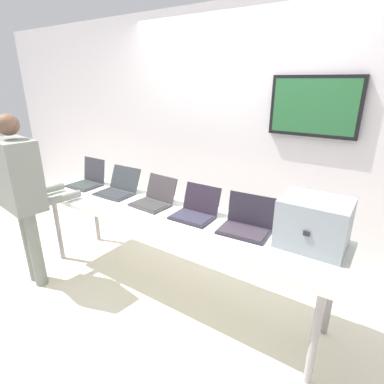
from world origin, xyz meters
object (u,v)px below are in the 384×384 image
at_px(laptop_station_1, 118,188).
at_px(laptop_station_3, 196,210).
at_px(laptop_station_2, 154,198).
at_px(workbench, 169,219).
at_px(laptop_station_0, 88,179).
at_px(equipment_box, 314,223).
at_px(laptop_station_4, 246,223).
at_px(person, 22,188).

relative_size(laptop_station_1, laptop_station_3, 1.08).
distance_m(laptop_station_1, laptop_station_2, 0.49).
bearing_deg(workbench, laptop_station_0, 175.34).
distance_m(laptop_station_0, laptop_station_2, 0.95).
distance_m(equipment_box, laptop_station_3, 0.93).
distance_m(equipment_box, laptop_station_1, 1.87).
height_order(laptop_station_3, laptop_station_4, laptop_station_4).
relative_size(laptop_station_3, laptop_station_4, 0.89).
relative_size(laptop_station_0, laptop_station_3, 0.93).
bearing_deg(laptop_station_0, equipment_box, 0.53).
relative_size(workbench, laptop_station_4, 7.40).
bearing_deg(person, laptop_station_0, 92.81).
bearing_deg(equipment_box, laptop_station_0, -179.47).
bearing_deg(laptop_station_2, laptop_station_4, -0.47).
distance_m(laptop_station_0, laptop_station_3, 1.41).
distance_m(equipment_box, laptop_station_4, 0.48).
xyz_separation_m(laptop_station_2, laptop_station_4, (0.92, -0.01, 0.00)).
bearing_deg(laptop_station_1, equipment_box, 0.61).
bearing_deg(laptop_station_3, laptop_station_1, 178.28).
bearing_deg(person, laptop_station_3, 26.63).
distance_m(laptop_station_3, person, 1.55).
bearing_deg(laptop_station_4, person, -159.27).
xyz_separation_m(equipment_box, laptop_station_0, (-2.33, -0.02, -0.11)).
height_order(laptop_station_1, laptop_station_4, laptop_station_4).
bearing_deg(laptop_station_0, laptop_station_2, -0.96).
relative_size(laptop_station_0, person, 0.20).
distance_m(workbench, laptop_station_0, 1.19).
bearing_deg(laptop_station_0, laptop_station_3, -1.09).
bearing_deg(laptop_station_0, workbench, -4.66).
relative_size(equipment_box, laptop_station_1, 1.19).
xyz_separation_m(workbench, person, (-1.15, -0.62, 0.24)).
height_order(equipment_box, laptop_station_0, equipment_box).
distance_m(equipment_box, person, 2.41).
bearing_deg(workbench, laptop_station_1, 172.25).
distance_m(laptop_station_1, person, 0.85).
bearing_deg(laptop_station_2, workbench, -19.07).
distance_m(laptop_station_2, laptop_station_3, 0.46).
xyz_separation_m(workbench, laptop_station_4, (0.69, 0.07, 0.11)).
height_order(equipment_box, laptop_station_2, equipment_box).
height_order(equipment_box, laptop_station_3, equipment_box).
height_order(laptop_station_2, laptop_station_3, laptop_station_3).
bearing_deg(person, laptop_station_2, 37.47).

